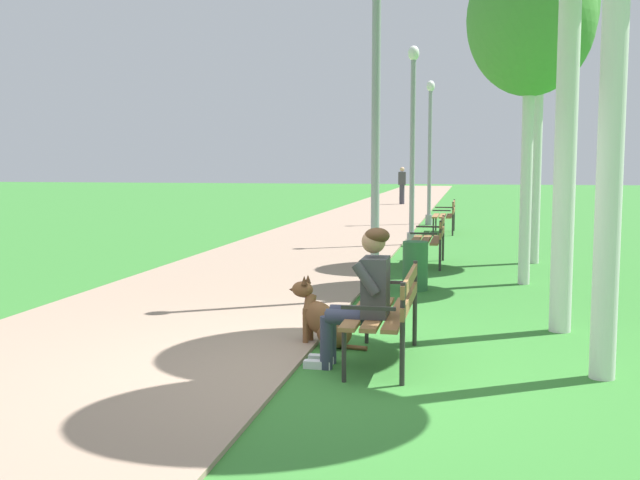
% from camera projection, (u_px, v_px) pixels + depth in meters
% --- Properties ---
extents(ground_plane, '(120.00, 120.00, 0.00)m').
position_uv_depth(ground_plane, '(328.00, 374.00, 6.45)').
color(ground_plane, '#33752D').
extents(paved_path, '(3.74, 60.00, 0.04)m').
position_uv_depth(paved_path, '(386.00, 208.00, 30.28)').
color(paved_path, gray).
rests_on(paved_path, ground).
extents(park_bench_near, '(0.55, 1.50, 0.85)m').
position_uv_depth(park_bench_near, '(389.00, 307.00, 6.79)').
color(park_bench_near, olive).
rests_on(park_bench_near, ground).
extents(park_bench_mid, '(0.55, 1.50, 0.85)m').
position_uv_depth(park_bench_mid, '(431.00, 237.00, 13.30)').
color(park_bench_mid, olive).
rests_on(park_bench_mid, ground).
extents(park_bench_far, '(0.55, 1.50, 0.85)m').
position_uv_depth(park_bench_far, '(446.00, 213.00, 19.45)').
color(park_bench_far, olive).
rests_on(park_bench_far, ground).
extents(person_seated_on_near_bench, '(0.74, 0.49, 1.25)m').
position_uv_depth(person_seated_on_near_bench, '(363.00, 292.00, 6.59)').
color(person_seated_on_near_bench, '#33384C').
rests_on(person_seated_on_near_bench, ground).
extents(dog_brown, '(0.83, 0.36, 0.71)m').
position_uv_depth(dog_brown, '(324.00, 321.00, 7.39)').
color(dog_brown, brown).
rests_on(dog_brown, ground).
extents(lamp_post_near, '(0.24, 0.24, 4.65)m').
position_uv_depth(lamp_post_near, '(376.00, 116.00, 9.58)').
color(lamp_post_near, gray).
rests_on(lamp_post_near, ground).
extents(lamp_post_mid, '(0.24, 0.24, 4.31)m').
position_uv_depth(lamp_post_mid, '(413.00, 144.00, 16.20)').
color(lamp_post_mid, gray).
rests_on(lamp_post_mid, ground).
extents(lamp_post_far, '(0.24, 0.24, 4.19)m').
position_uv_depth(lamp_post_far, '(430.00, 151.00, 21.87)').
color(lamp_post_far, gray).
rests_on(lamp_post_far, ground).
extents(birch_tree_third, '(1.84, 1.81, 5.00)m').
position_uv_depth(birch_tree_third, '(531.00, 21.00, 10.88)').
color(birch_tree_third, silver).
rests_on(birch_tree_third, ground).
extents(birch_tree_fourth, '(1.99, 1.93, 5.97)m').
position_uv_depth(birch_tree_fourth, '(541.00, 7.00, 13.18)').
color(birch_tree_fourth, silver).
rests_on(birch_tree_fourth, ground).
extents(litter_bin, '(0.36, 0.36, 0.70)m').
position_uv_depth(litter_bin, '(415.00, 266.00, 10.70)').
color(litter_bin, '#2D6638').
rests_on(litter_bin, ground).
extents(pedestrian_distant, '(0.32, 0.22, 1.65)m').
position_uv_depth(pedestrian_distant, '(402.00, 186.00, 32.60)').
color(pedestrian_distant, '#383842').
rests_on(pedestrian_distant, ground).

